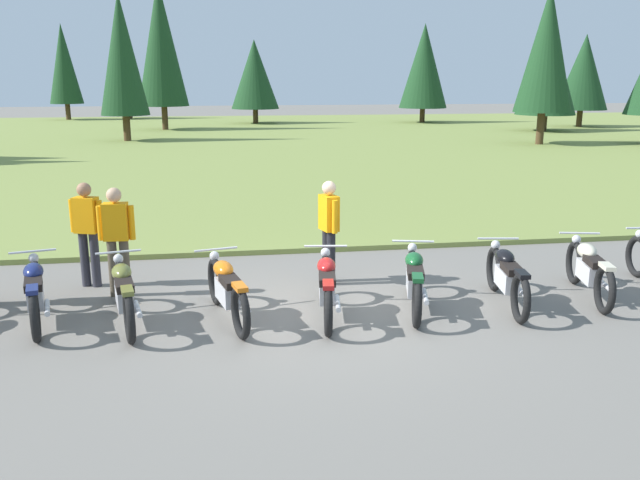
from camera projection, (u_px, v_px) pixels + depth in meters
ground_plane at (326, 311)px, 9.39m from camera, size 140.00×140.00×0.00m
grass_moorland at (246, 141)px, 33.52m from camera, size 80.00×44.00×0.10m
forest_treeline at (234, 62)px, 35.75m from camera, size 46.05×30.52×8.91m
motorcycle_navy at (35, 292)px, 8.85m from camera, size 0.74×2.07×0.88m
motorcycle_olive at (124, 293)px, 8.81m from camera, size 0.72×2.08×0.88m
motorcycle_orange at (227, 289)px, 8.95m from camera, size 0.74×2.07×0.88m
motorcycle_red at (327, 286)px, 9.09m from camera, size 0.62×2.09×0.88m
motorcycle_british_green at (414, 280)px, 9.37m from camera, size 0.75×2.06×0.88m
motorcycle_black at (507, 276)px, 9.54m from camera, size 0.62×2.09×0.88m
motorcycle_cream at (589, 269)px, 9.88m from camera, size 0.73×2.07×0.88m
rider_checking_bike at (329, 226)px, 10.45m from camera, size 0.30×0.54×1.67m
rider_near_row_end at (117, 235)px, 9.83m from camera, size 0.55×0.24×1.67m
rider_in_hivis_vest at (87, 228)px, 10.29m from camera, size 0.53×0.32×1.67m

